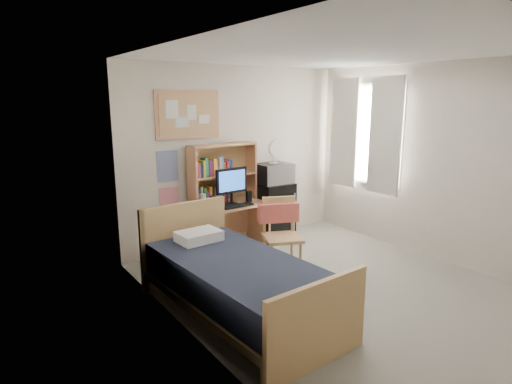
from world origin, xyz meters
TOP-DOWN VIEW (x-y plane):
  - floor at (0.00, 0.00)m, footprint 3.60×4.20m
  - ceiling at (0.00, 0.00)m, footprint 3.60×4.20m
  - wall_back at (0.00, 2.10)m, footprint 3.60×0.04m
  - wall_left at (-1.80, 0.00)m, footprint 0.04×4.20m
  - wall_right at (1.80, 0.00)m, footprint 0.04×4.20m
  - window_unit at (1.75, 1.20)m, footprint 0.10×1.40m
  - curtain_left at (1.72, 0.80)m, footprint 0.04×0.55m
  - curtain_right at (1.72, 1.60)m, footprint 0.04×0.55m
  - bulletin_board at (-0.78, 2.08)m, footprint 0.94×0.03m
  - poster_wave at (-1.10, 2.09)m, footprint 0.30×0.01m
  - poster_japan at (-1.10, 2.09)m, footprint 0.28×0.01m
  - desk at (-0.32, 1.80)m, footprint 1.11×0.60m
  - desk_chair at (-0.25, 0.68)m, footprint 0.62×0.62m
  - mini_fridge at (0.46, 1.82)m, footprint 0.53×0.53m
  - bed at (-1.25, 0.11)m, footprint 1.18×2.18m
  - hutch at (-0.33, 1.95)m, footprint 1.04×0.31m
  - monitor at (-0.32, 1.74)m, footprint 0.49×0.06m
  - keyboard at (-0.31, 1.60)m, footprint 0.47×0.17m
  - speaker_left at (-0.62, 1.73)m, footprint 0.07×0.07m
  - speaker_right at (-0.02, 1.75)m, footprint 0.07×0.07m
  - water_bottle at (-0.79, 1.68)m, footprint 0.07×0.07m
  - hoodie at (-0.17, 0.86)m, footprint 0.52×0.34m
  - microwave at (0.46, 1.80)m, footprint 0.51×0.39m
  - desk_fan at (0.46, 1.80)m, footprint 0.26×0.26m
  - pillow at (-1.29, 0.86)m, footprint 0.48×0.35m

SIDE VIEW (x-z plane):
  - floor at x=0.00m, z-range -0.02..0.00m
  - bed at x=-1.25m, z-range 0.00..0.58m
  - desk at x=-0.32m, z-range 0.00..0.68m
  - mini_fridge at x=0.46m, z-range 0.00..0.89m
  - desk_chair at x=-0.25m, z-range 0.00..0.95m
  - pillow at x=-1.29m, z-range 0.58..0.70m
  - keyboard at x=-0.31m, z-range 0.68..0.70m
  - hoodie at x=-0.17m, z-range 0.62..0.86m
  - speaker_right at x=-0.02m, z-range 0.68..0.84m
  - speaker_left at x=-0.62m, z-range 0.68..0.84m
  - poster_japan at x=-1.10m, z-range 0.60..0.96m
  - water_bottle at x=-0.79m, z-range 0.68..0.91m
  - monitor at x=-0.32m, z-range 0.68..1.20m
  - microwave at x=0.46m, z-range 0.89..1.19m
  - hutch at x=-0.33m, z-range 0.68..1.52m
  - poster_wave at x=-1.10m, z-range 1.04..1.46m
  - wall_back at x=0.00m, z-range 0.00..2.60m
  - wall_left at x=-1.80m, z-range 0.00..2.60m
  - wall_right at x=1.80m, z-range 0.00..2.60m
  - desk_fan at x=0.46m, z-range 1.19..1.51m
  - window_unit at x=1.75m, z-range 0.75..2.45m
  - curtain_left at x=1.72m, z-range 0.75..2.45m
  - curtain_right at x=1.72m, z-range 0.75..2.45m
  - bulletin_board at x=-0.78m, z-range 1.60..2.24m
  - ceiling at x=0.00m, z-range 2.59..2.61m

